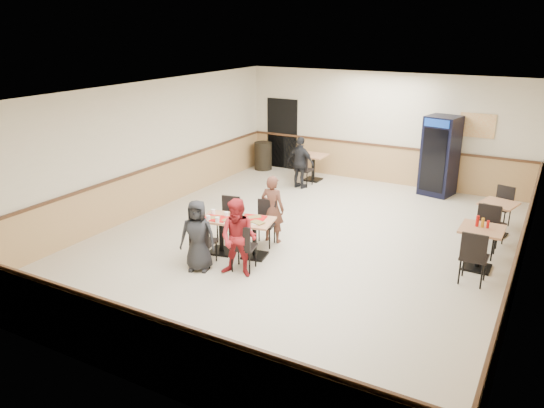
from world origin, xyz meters
The scene contains 20 objects.
ground centered at (0.00, 0.00, 0.00)m, with size 10.00×10.00×0.00m, color beige.
room_shell centered at (1.78, 2.55, 0.58)m, with size 10.00×10.00×10.00m.
main_table centered at (-0.83, -1.11, 0.48)m, with size 1.46×0.93×0.73m.
main_chairs centered at (-0.88, -1.12, 0.46)m, with size 1.49×1.79×0.92m.
diner_woman_left centered at (-1.09, -2.01, 0.65)m, with size 0.64×0.42×1.31m, color black.
diner_woman_right centered at (-0.33, -1.85, 0.70)m, with size 0.68×0.53×1.40m, color maroon.
diner_man_opposite centered at (-0.56, -0.22, 0.69)m, with size 0.50×0.33×1.38m, color brown.
lone_diner centered at (-1.69, 3.37, 0.69)m, with size 0.81×0.34×1.39m, color black.
tabletop_clutter centered at (-0.86, -1.16, 0.75)m, with size 1.19×0.76×0.12m.
side_table_near centered at (3.30, 0.46, 0.52)m, with size 0.74×0.74×0.78m.
side_table_near_chair_south centered at (3.30, -0.17, 0.50)m, with size 0.46×0.46×0.99m, color black, non-canonical shape.
side_table_near_chair_north centered at (3.30, 1.09, 0.50)m, with size 0.46×0.46×0.99m, color black, non-canonical shape.
side_table_far centered at (3.36, 2.32, 0.47)m, with size 0.81×0.81×0.71m.
side_table_far_chair_south centered at (3.36, 1.75, 0.45)m, with size 0.42×0.42×0.90m, color black, non-canonical shape.
side_table_far_chair_north centered at (3.36, 2.89, 0.45)m, with size 0.42×0.42×0.90m, color black, non-canonical shape.
condiment_caddy centered at (3.27, 0.51, 0.87)m, with size 0.23×0.06×0.20m.
back_table centered at (-1.69, 4.20, 0.49)m, with size 0.70×0.70×0.73m.
back_table_chair_lone centered at (-1.69, 3.61, 0.47)m, with size 0.43×0.43×0.93m, color black, non-canonical shape.
pepsi_cooler centered at (1.65, 4.59, 1.02)m, with size 0.91×0.91×2.03m.
trash_bin centered at (-3.52, 4.55, 0.41)m, with size 0.53×0.53×0.83m, color black.
Camera 1 is at (4.26, -8.96, 4.22)m, focal length 35.00 mm.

